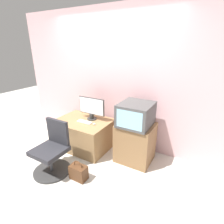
# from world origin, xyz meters

# --- Properties ---
(ground_plane) EXTENTS (12.00, 12.00, 0.00)m
(ground_plane) POSITION_xyz_m (0.00, 0.00, 0.00)
(ground_plane) COLOR beige
(wall_back) EXTENTS (4.40, 0.05, 2.60)m
(wall_back) POSITION_xyz_m (0.00, 1.32, 1.30)
(wall_back) COLOR beige
(wall_back) RESTS_ON ground_plane
(desk) EXTENTS (1.05, 0.78, 0.56)m
(desk) POSITION_xyz_m (-0.34, 0.81, 0.28)
(desk) COLOR #937047
(desk) RESTS_ON ground_plane
(side_stand) EXTENTS (0.60, 0.53, 0.69)m
(side_stand) POSITION_xyz_m (0.73, 0.89, 0.35)
(side_stand) COLOR olive
(side_stand) RESTS_ON ground_plane
(main_monitor) EXTENTS (0.57, 0.18, 0.44)m
(main_monitor) POSITION_xyz_m (-0.23, 0.95, 0.79)
(main_monitor) COLOR #2D2D2D
(main_monitor) RESTS_ON desk
(keyboard) EXTENTS (0.30, 0.11, 0.01)m
(keyboard) POSITION_xyz_m (-0.26, 0.76, 0.57)
(keyboard) COLOR silver
(keyboard) RESTS_ON desk
(mouse) EXTENTS (0.06, 0.03, 0.03)m
(mouse) POSITION_xyz_m (-0.03, 0.75, 0.58)
(mouse) COLOR silver
(mouse) RESTS_ON desk
(crt_tv) EXTENTS (0.51, 0.55, 0.37)m
(crt_tv) POSITION_xyz_m (0.72, 0.87, 0.88)
(crt_tv) COLOR #474747
(crt_tv) RESTS_ON side_stand
(office_chair) EXTENTS (0.59, 0.59, 0.84)m
(office_chair) POSITION_xyz_m (-0.31, -0.03, 0.34)
(office_chair) COLOR #333333
(office_chair) RESTS_ON ground_plane
(cardboard_box_lower) EXTENTS (0.20, 0.19, 0.21)m
(cardboard_box_lower) POSITION_xyz_m (-1.09, 0.80, 0.11)
(cardboard_box_lower) COLOR tan
(cardboard_box_lower) RESTS_ON ground_plane
(handbag) EXTENTS (0.26, 0.16, 0.32)m
(handbag) POSITION_xyz_m (0.17, 0.01, 0.12)
(handbag) COLOR #4C2D19
(handbag) RESTS_ON ground_plane
(book) EXTENTS (0.19, 0.12, 0.02)m
(book) POSITION_xyz_m (-1.14, 0.57, 0.01)
(book) COLOR beige
(book) RESTS_ON ground_plane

